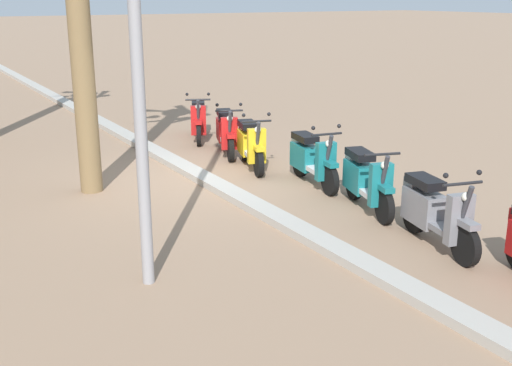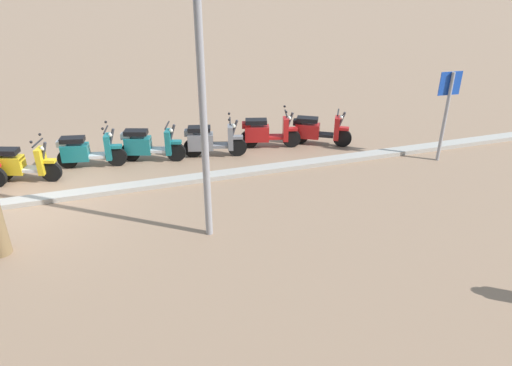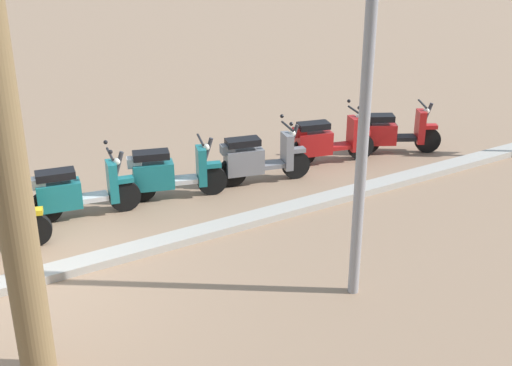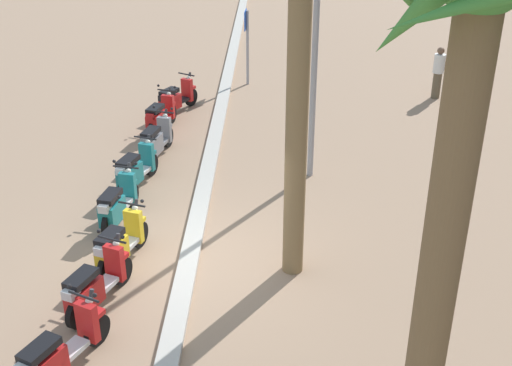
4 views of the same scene
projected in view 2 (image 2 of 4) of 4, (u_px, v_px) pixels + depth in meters
The scene contains 10 objects.
ground_plane at pixel (29, 205), 10.74m from camera, with size 200.00×200.00×0.00m, color #93755B.
curb_strip at pixel (28, 201), 10.79m from camera, with size 60.00×0.36×0.12m, color #ADA89E.
scooter_red_mid_centre at pixel (317, 130), 13.69m from camera, with size 1.58×0.97×1.04m.
scooter_red_mid_front at pixel (266, 132), 13.49m from camera, with size 1.70×0.73×1.17m.
scooter_grey_tail_end at pixel (210, 141), 12.92m from camera, with size 1.71×0.70×1.17m.
scooter_teal_far_back at pixel (147, 145), 12.66m from camera, with size 1.69×0.78×1.04m.
scooter_teal_last_in_row at pixel (86, 151), 12.31m from camera, with size 1.75×0.66×1.17m.
scooter_yellow_lead_nearest at pixel (20, 164), 11.60m from camera, with size 1.67×0.78×1.17m.
crossing_sign at pixel (447, 106), 12.24m from camera, with size 0.60×0.13×2.40m.
street_lamp at pixel (199, 42), 7.96m from camera, with size 0.36×0.36×6.21m.
Camera 2 is at (-2.19, 10.42, 5.36)m, focal length 33.38 mm.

